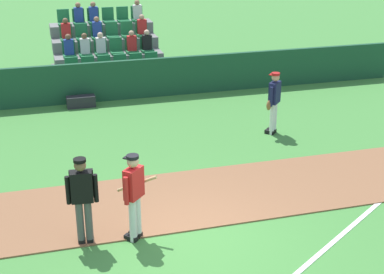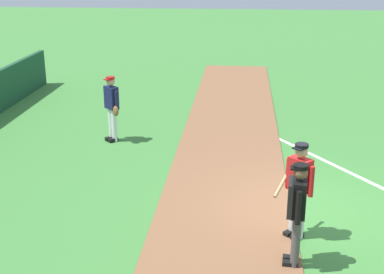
% 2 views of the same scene
% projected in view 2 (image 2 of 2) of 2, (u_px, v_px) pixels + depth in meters
% --- Properties ---
extents(ground_plane, '(80.00, 80.00, 0.00)m').
position_uv_depth(ground_plane, '(309.00, 211.00, 10.47)').
color(ground_plane, '#42843A').
extents(infield_dirt_path, '(28.00, 2.67, 0.03)m').
position_uv_depth(infield_dirt_path, '(224.00, 206.00, 10.62)').
color(infield_dirt_path, brown).
rests_on(infield_dirt_path, ground).
extents(foul_line_chalk, '(10.04, 6.74, 0.01)m').
position_uv_depth(foul_line_chalk, '(316.00, 156.00, 13.25)').
color(foul_line_chalk, white).
rests_on(foul_line_chalk, ground).
extents(batter_red_jersey, '(0.74, 0.68, 1.76)m').
position_uv_depth(batter_red_jersey, '(298.00, 187.00, 9.21)').
color(batter_red_jersey, silver).
rests_on(batter_red_jersey, ground).
extents(umpire_home_plate, '(0.59, 0.33, 1.76)m').
position_uv_depth(umpire_home_plate, '(297.00, 209.00, 8.33)').
color(umpire_home_plate, '#4C4C4C').
rests_on(umpire_home_plate, ground).
extents(runner_navy_jersey, '(0.56, 0.50, 1.76)m').
position_uv_depth(runner_navy_jersey, '(112.00, 106.00, 14.06)').
color(runner_navy_jersey, white).
rests_on(runner_navy_jersey, ground).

